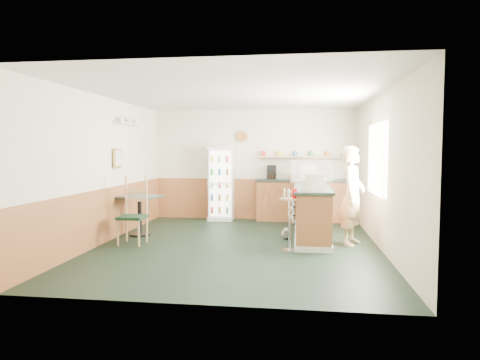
% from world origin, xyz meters
% --- Properties ---
extents(ground, '(6.00, 6.00, 0.00)m').
position_xyz_m(ground, '(0.00, 0.00, 0.00)').
color(ground, black).
rests_on(ground, ground).
extents(room_envelope, '(5.04, 6.02, 2.72)m').
position_xyz_m(room_envelope, '(-0.23, 0.73, 1.52)').
color(room_envelope, beige).
rests_on(room_envelope, ground).
extents(service_counter, '(0.68, 3.01, 1.01)m').
position_xyz_m(service_counter, '(1.35, 1.07, 0.46)').
color(service_counter, '#9E5A32').
rests_on(service_counter, ground).
extents(back_counter, '(2.24, 0.42, 1.69)m').
position_xyz_m(back_counter, '(1.19, 2.80, 0.55)').
color(back_counter, '#9E5A32').
rests_on(back_counter, ground).
extents(drinks_fridge, '(0.59, 0.52, 1.80)m').
position_xyz_m(drinks_fridge, '(-0.78, 2.74, 0.90)').
color(drinks_fridge, white).
rests_on(drinks_fridge, ground).
extents(display_case, '(0.85, 0.45, 0.48)m').
position_xyz_m(display_case, '(1.35, 1.76, 1.25)').
color(display_case, silver).
rests_on(display_case, service_counter).
extents(cash_register, '(0.40, 0.41, 0.20)m').
position_xyz_m(cash_register, '(1.35, -0.08, 1.11)').
color(cash_register, beige).
rests_on(cash_register, service_counter).
extents(shopkeeper, '(0.61, 0.71, 1.79)m').
position_xyz_m(shopkeeper, '(2.05, 0.32, 0.89)').
color(shopkeeper, tan).
rests_on(shopkeeper, ground).
extents(condiment_stand, '(0.34, 0.34, 1.05)m').
position_xyz_m(condiment_stand, '(0.94, -0.30, 0.69)').
color(condiment_stand, silver).
rests_on(condiment_stand, ground).
extents(newspaper_rack, '(0.09, 0.41, 0.66)m').
position_xyz_m(newspaper_rack, '(0.99, 1.12, 0.56)').
color(newspaper_rack, black).
rests_on(newspaper_rack, ground).
extents(cafe_table, '(0.90, 0.90, 0.80)m').
position_xyz_m(cafe_table, '(-2.05, 0.61, 0.56)').
color(cafe_table, black).
rests_on(cafe_table, ground).
extents(cafe_chair, '(0.46, 0.46, 1.23)m').
position_xyz_m(cafe_chair, '(-1.90, -0.05, 0.64)').
color(cafe_chair, black).
rests_on(cafe_chair, ground).
extents(dog_doorstop, '(0.19, 0.25, 0.23)m').
position_xyz_m(dog_doorstop, '(0.86, 0.68, 0.11)').
color(dog_doorstop, gray).
rests_on(dog_doorstop, ground).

